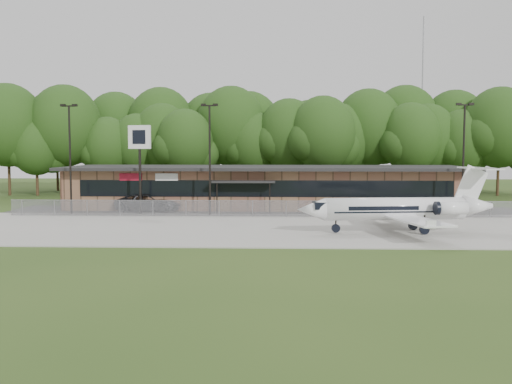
{
  "coord_description": "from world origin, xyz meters",
  "views": [
    {
      "loc": [
        1.25,
        -35.65,
        6.15
      ],
      "look_at": [
        -0.58,
        12.0,
        2.5
      ],
      "focal_mm": 40.0,
      "sensor_mm": 36.0,
      "label": 1
    }
  ],
  "objects_px": {
    "business_jet": "(401,209)",
    "pole_sign": "(140,146)",
    "terminal": "(266,186)",
    "suv": "(149,203)"
  },
  "relations": [
    {
      "from": "pole_sign",
      "to": "suv",
      "type": "bearing_deg",
      "value": 94.84
    },
    {
      "from": "pole_sign",
      "to": "terminal",
      "type": "bearing_deg",
      "value": 42.43
    },
    {
      "from": "suv",
      "to": "pole_sign",
      "type": "height_order",
      "value": "pole_sign"
    },
    {
      "from": "terminal",
      "to": "business_jet",
      "type": "distance_m",
      "value": 20.93
    },
    {
      "from": "terminal",
      "to": "suv",
      "type": "relative_size",
      "value": 6.46
    },
    {
      "from": "terminal",
      "to": "suv",
      "type": "bearing_deg",
      "value": -157.11
    },
    {
      "from": "terminal",
      "to": "business_jet",
      "type": "xyz_separation_m",
      "value": [
        10.19,
        -18.28,
        -0.43
      ]
    },
    {
      "from": "business_jet",
      "to": "pole_sign",
      "type": "height_order",
      "value": "pole_sign"
    },
    {
      "from": "terminal",
      "to": "business_jet",
      "type": "bearing_deg",
      "value": -60.86
    },
    {
      "from": "business_jet",
      "to": "pole_sign",
      "type": "distance_m",
      "value": 24.86
    }
  ]
}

